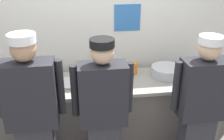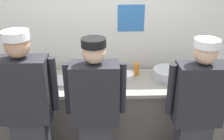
% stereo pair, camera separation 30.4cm
% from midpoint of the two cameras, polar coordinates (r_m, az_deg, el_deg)
% --- Properties ---
extents(wall_back, '(4.48, 0.11, 2.93)m').
position_cam_midpoint_polar(wall_back, '(3.29, 0.62, 10.09)').
color(wall_back, silver).
rests_on(wall_back, ground).
extents(prep_counter, '(2.86, 0.68, 0.89)m').
position_cam_midpoint_polar(prep_counter, '(3.28, 0.85, -9.54)').
color(prep_counter, '#56514C').
rests_on(prep_counter, ground).
extents(chef_near_left, '(0.61, 0.24, 1.68)m').
position_cam_midpoint_polar(chef_near_left, '(2.59, -14.89, -8.64)').
color(chef_near_left, '#2D2D33').
rests_on(chef_near_left, ground).
extents(chef_center, '(0.59, 0.24, 1.61)m').
position_cam_midpoint_polar(chef_center, '(2.54, -0.13, -9.49)').
color(chef_center, '#2D2D33').
rests_on(chef_center, ground).
extents(chef_far_right, '(0.59, 0.24, 1.61)m').
position_cam_midpoint_polar(chef_far_right, '(2.72, 21.09, -8.97)').
color(chef_far_right, '#2D2D33').
rests_on(chef_far_right, ground).
extents(plate_stack_front, '(0.19, 0.19, 0.06)m').
position_cam_midpoint_polar(plate_stack_front, '(3.14, 5.87, -1.28)').
color(plate_stack_front, white).
rests_on(plate_stack_front, prep_counter).
extents(plate_stack_rear, '(0.25, 0.25, 0.06)m').
position_cam_midpoint_polar(plate_stack_rear, '(3.24, -15.24, -1.26)').
color(plate_stack_rear, white).
rests_on(plate_stack_rear, prep_counter).
extents(mixing_bowl_steel, '(0.38, 0.38, 0.12)m').
position_cam_midpoint_polar(mixing_bowl_steel, '(3.20, 15.05, -0.94)').
color(mixing_bowl_steel, '#B7BABF').
rests_on(mixing_bowl_steel, prep_counter).
extents(sheet_tray, '(0.50, 0.31, 0.02)m').
position_cam_midpoint_polar(sheet_tray, '(3.06, -7.19, -2.48)').
color(sheet_tray, '#B7BABF').
rests_on(sheet_tray, prep_counter).
extents(squeeze_bottle_primary, '(0.06, 0.06, 0.19)m').
position_cam_midpoint_polar(squeeze_bottle_primary, '(3.08, -17.98, -1.69)').
color(squeeze_bottle_primary, orange).
rests_on(squeeze_bottle_primary, prep_counter).
extents(squeeze_bottle_secondary, '(0.06, 0.06, 0.18)m').
position_cam_midpoint_polar(squeeze_bottle_secondary, '(3.21, 8.13, 0.28)').
color(squeeze_bottle_secondary, orange).
rests_on(squeeze_bottle_secondary, prep_counter).
extents(ramekin_orange_sauce, '(0.09, 0.09, 0.05)m').
position_cam_midpoint_polar(ramekin_orange_sauce, '(3.34, 21.82, -1.52)').
color(ramekin_orange_sauce, white).
rests_on(ramekin_orange_sauce, prep_counter).
extents(ramekin_red_sauce, '(0.10, 0.10, 0.04)m').
position_cam_midpoint_polar(ramekin_red_sauce, '(2.93, 2.75, -3.41)').
color(ramekin_red_sauce, white).
rests_on(ramekin_red_sauce, prep_counter).
extents(deli_cup, '(0.09, 0.09, 0.10)m').
position_cam_midpoint_polar(deli_cup, '(3.33, -19.98, -0.85)').
color(deli_cup, white).
rests_on(deli_cup, prep_counter).
extents(chefs_knife, '(0.28, 0.03, 0.02)m').
position_cam_midpoint_polar(chefs_knife, '(3.12, 0.29, -1.88)').
color(chefs_knife, '#B7BABF').
rests_on(chefs_knife, prep_counter).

